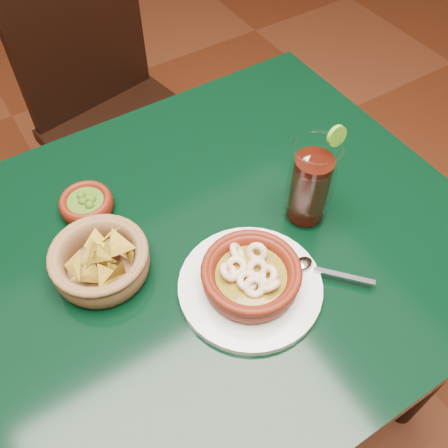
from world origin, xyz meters
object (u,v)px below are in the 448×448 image
dining_chair (117,114)px  cola_drink (310,184)px  dining_table (155,301)px  chip_basket (101,261)px  shrimp_plate (251,279)px

dining_chair → cola_drink: bearing=-83.7°
dining_table → chip_basket: 0.15m
dining_chair → cola_drink: cola_drink is taller
dining_table → dining_chair: 0.76m
shrimp_plate → dining_chair: bearing=83.7°
dining_table → cola_drink: bearing=-7.7°
chip_basket → cola_drink: 0.38m
shrimp_plate → cola_drink: size_ratio=1.53×
dining_chair → chip_basket: dining_chair is taller
dining_table → shrimp_plate: size_ratio=4.06×
dining_chair → chip_basket: size_ratio=4.67×
dining_chair → chip_basket: bearing=-113.1°
dining_chair → shrimp_plate: bearing=-96.3°
chip_basket → cola_drink: size_ratio=1.02×
dining_table → shrimp_plate: (0.13, -0.12, 0.13)m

